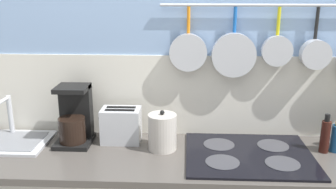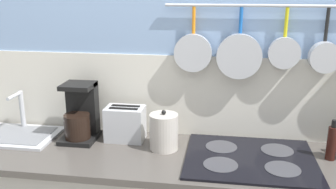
{
  "view_description": "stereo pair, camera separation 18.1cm",
  "coord_description": "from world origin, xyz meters",
  "px_view_note": "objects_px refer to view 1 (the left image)",
  "views": [
    {
      "loc": [
        0.0,
        -1.74,
        1.75
      ],
      "look_at": [
        -0.09,
        0.0,
        1.24
      ],
      "focal_mm": 40.0,
      "sensor_mm": 36.0,
      "label": 1
    },
    {
      "loc": [
        0.18,
        -1.72,
        1.75
      ],
      "look_at": [
        -0.09,
        0.0,
        1.24
      ],
      "focal_mm": 40.0,
      "sensor_mm": 36.0,
      "label": 2
    }
  ],
  "objects_px": {
    "bottle_sesame_oil": "(325,136)",
    "toaster": "(121,125)",
    "kettle": "(162,132)",
    "coffee_maker": "(75,119)"
  },
  "relations": [
    {
      "from": "bottle_sesame_oil",
      "to": "toaster",
      "type": "bearing_deg",
      "value": 175.47
    },
    {
      "from": "kettle",
      "to": "bottle_sesame_oil",
      "type": "relative_size",
      "value": 1.04
    },
    {
      "from": "kettle",
      "to": "bottle_sesame_oil",
      "type": "bearing_deg",
      "value": 0.22
    },
    {
      "from": "kettle",
      "to": "bottle_sesame_oil",
      "type": "xyz_separation_m",
      "value": [
        0.84,
        0.0,
        -0.0
      ]
    },
    {
      "from": "coffee_maker",
      "to": "toaster",
      "type": "distance_m",
      "value": 0.25
    },
    {
      "from": "kettle",
      "to": "toaster",
      "type": "bearing_deg",
      "value": 159.23
    },
    {
      "from": "coffee_maker",
      "to": "bottle_sesame_oil",
      "type": "distance_m",
      "value": 1.32
    },
    {
      "from": "coffee_maker",
      "to": "kettle",
      "type": "relative_size",
      "value": 1.48
    },
    {
      "from": "toaster",
      "to": "bottle_sesame_oil",
      "type": "distance_m",
      "value": 1.07
    },
    {
      "from": "coffee_maker",
      "to": "bottle_sesame_oil",
      "type": "xyz_separation_m",
      "value": [
        1.32,
        -0.07,
        -0.04
      ]
    }
  ]
}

